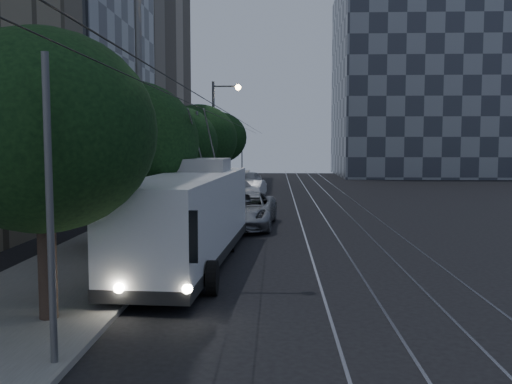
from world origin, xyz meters
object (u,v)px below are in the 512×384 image
object	(u,v)px
trolleybus	(190,217)
pickup_silver	(244,210)
car_white_a	(252,197)
car_white_b	(237,191)
car_white_c	(254,188)
car_white_d	(250,179)
streetlamp_near	(153,81)
streetlamp_far	(219,128)

from	to	relation	value
trolleybus	pickup_silver	size ratio (longest dim) A/B	1.91
car_white_a	car_white_b	xyz separation A→B (m)	(-1.31, 3.91, 0.04)
car_white_a	car_white_c	world-z (taller)	car_white_a
car_white_b	car_white_d	distance (m)	12.57
pickup_silver	car_white_c	world-z (taller)	pickup_silver
car_white_c	car_white_d	xyz separation A→B (m)	(-0.80, 8.98, 0.12)
car_white_b	streetlamp_near	world-z (taller)	streetlamp_near
pickup_silver	car_white_c	distance (m)	16.89
car_white_b	pickup_silver	bearing A→B (deg)	-77.16
trolleybus	streetlamp_near	distance (m)	5.25
pickup_silver	streetlamp_near	world-z (taller)	streetlamp_near
car_white_b	streetlamp_near	xyz separation A→B (m)	(-0.77, -24.95, 5.46)
pickup_silver	car_white_d	world-z (taller)	pickup_silver
trolleybus	car_white_d	distance (m)	34.88
trolleybus	streetlamp_near	world-z (taller)	streetlamp_near
trolleybus	car_white_c	bearing A→B (deg)	90.65
pickup_silver	streetlamp_near	xyz separation A→B (m)	(-2.08, -11.65, 5.27)
trolleybus	streetlamp_near	size ratio (longest dim) A/B	1.21
car_white_a	streetlamp_near	size ratio (longest dim) A/B	0.39
pickup_silver	streetlamp_near	size ratio (longest dim) A/B	0.64
pickup_silver	streetlamp_far	distance (m)	15.10
car_white_d	streetlamp_far	size ratio (longest dim) A/B	0.51
car_white_c	streetlamp_far	world-z (taller)	streetlamp_far
streetlamp_near	pickup_silver	bearing A→B (deg)	79.87
pickup_silver	car_white_a	bearing A→B (deg)	93.59
car_white_c	streetlamp_far	xyz separation A→B (m)	(-2.58, -2.73, 4.77)
streetlamp_far	trolleybus	bearing A→B (deg)	-86.78
car_white_b	streetlamp_far	xyz separation A→B (m)	(-1.39, 0.86, 4.69)
pickup_silver	streetlamp_far	size ratio (longest dim) A/B	0.74
pickup_silver	car_white_a	world-z (taller)	pickup_silver
pickup_silver	car_white_c	bearing A→B (deg)	94.01
car_white_c	car_white_d	distance (m)	9.02
streetlamp_far	car_white_c	bearing A→B (deg)	46.64
car_white_a	streetlamp_far	distance (m)	7.24
car_white_a	car_white_c	size ratio (longest dim) A/B	1.03
car_white_a	car_white_b	distance (m)	4.12
car_white_c	streetlamp_near	distance (m)	29.14
car_white_c	streetlamp_near	bearing A→B (deg)	-85.24
car_white_b	streetlamp_far	world-z (taller)	streetlamp_far
trolleybus	car_white_c	xyz separation A→B (m)	(1.28, 25.88, -1.06)
trolleybus	streetlamp_near	xyz separation A→B (m)	(-0.68, -2.66, 4.48)
car_white_a	car_white_b	world-z (taller)	car_white_b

